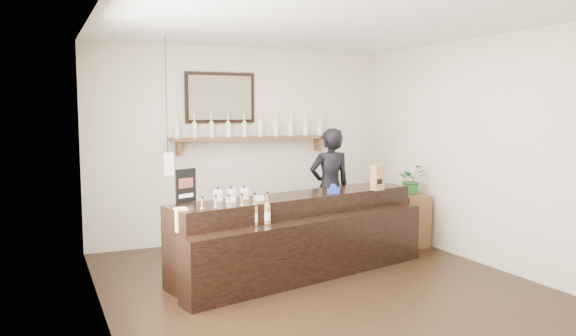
# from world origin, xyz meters

# --- Properties ---
(ground) EXTENTS (5.00, 5.00, 0.00)m
(ground) POSITION_xyz_m (0.00, 0.00, 0.00)
(ground) COLOR black
(ground) RESTS_ON ground
(room_shell) EXTENTS (5.00, 5.00, 5.00)m
(room_shell) POSITION_xyz_m (0.00, 0.00, 1.70)
(room_shell) COLOR beige
(room_shell) RESTS_ON ground
(back_wall_decor) EXTENTS (2.66, 0.96, 1.69)m
(back_wall_decor) POSITION_xyz_m (-0.16, 2.37, 1.76)
(back_wall_decor) COLOR brown
(back_wall_decor) RESTS_ON ground
(counter) EXTENTS (3.30, 1.59, 1.06)m
(counter) POSITION_xyz_m (0.04, 0.58, 0.43)
(counter) COLOR black
(counter) RESTS_ON ground
(promo_sign) EXTENTS (0.25, 0.13, 0.37)m
(promo_sign) POSITION_xyz_m (-1.31, 0.67, 1.09)
(promo_sign) COLOR black
(promo_sign) RESTS_ON counter
(paper_bag) EXTENTS (0.17, 0.14, 0.32)m
(paper_bag) POSITION_xyz_m (1.11, 0.64, 1.07)
(paper_bag) COLOR olive
(paper_bag) RESTS_ON counter
(tape_dispenser) EXTENTS (0.15, 0.09, 0.12)m
(tape_dispenser) POSITION_xyz_m (0.47, 0.60, 0.95)
(tape_dispenser) COLOR #1830A8
(tape_dispenser) RESTS_ON counter
(side_cabinet) EXTENTS (0.40, 0.52, 0.73)m
(side_cabinet) POSITION_xyz_m (2.00, 1.14, 0.37)
(side_cabinet) COLOR brown
(side_cabinet) RESTS_ON ground
(potted_plant) EXTENTS (0.40, 0.36, 0.42)m
(potted_plant) POSITION_xyz_m (2.00, 1.14, 0.94)
(potted_plant) COLOR #286628
(potted_plant) RESTS_ON side_cabinet
(shopkeeper) EXTENTS (0.70, 0.48, 1.88)m
(shopkeeper) POSITION_xyz_m (0.93, 1.55, 0.94)
(shopkeeper) COLOR black
(shopkeeper) RESTS_ON ground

